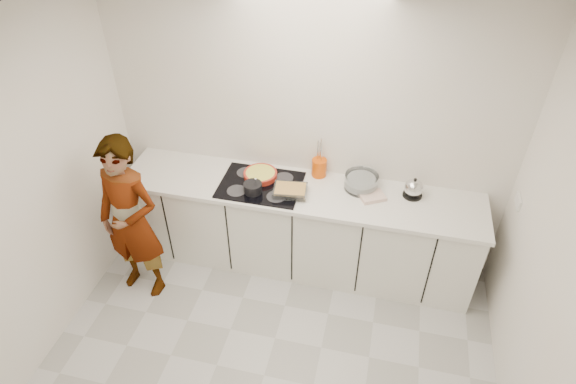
% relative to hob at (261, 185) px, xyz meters
% --- Properties ---
extents(floor, '(3.60, 3.20, 0.00)m').
position_rel_hob_xyz_m(floor, '(0.35, -1.26, -0.92)').
color(floor, silver).
rests_on(floor, ground).
extents(ceiling, '(3.60, 3.20, 0.00)m').
position_rel_hob_xyz_m(ceiling, '(0.35, -1.26, 1.68)').
color(ceiling, white).
rests_on(ceiling, wall_back).
extents(wall_back, '(3.60, 0.00, 2.60)m').
position_rel_hob_xyz_m(wall_back, '(0.35, 0.34, 0.38)').
color(wall_back, white).
rests_on(wall_back, ground).
extents(wall_left, '(0.00, 3.20, 2.60)m').
position_rel_hob_xyz_m(wall_left, '(-1.45, -1.26, 0.38)').
color(wall_left, white).
rests_on(wall_left, ground).
extents(wall_right, '(0.02, 3.20, 2.60)m').
position_rel_hob_xyz_m(wall_right, '(2.15, -1.24, 0.38)').
color(wall_right, white).
rests_on(wall_right, ground).
extents(base_cabinets, '(3.20, 0.58, 0.87)m').
position_rel_hob_xyz_m(base_cabinets, '(0.35, 0.02, -0.48)').
color(base_cabinets, white).
rests_on(base_cabinets, floor).
extents(countertop, '(3.24, 0.64, 0.04)m').
position_rel_hob_xyz_m(countertop, '(0.35, 0.02, -0.03)').
color(countertop, white).
rests_on(countertop, base_cabinets).
extents(hob, '(0.72, 0.54, 0.01)m').
position_rel_hob_xyz_m(hob, '(0.00, 0.00, 0.00)').
color(hob, black).
rests_on(hob, countertop).
extents(tart_dish, '(0.36, 0.36, 0.05)m').
position_rel_hob_xyz_m(tart_dish, '(-0.03, 0.11, 0.03)').
color(tart_dish, '#B22B1B').
rests_on(tart_dish, hob).
extents(saucepan, '(0.18, 0.18, 0.15)m').
position_rel_hob_xyz_m(saucepan, '(-0.03, -0.12, 0.05)').
color(saucepan, black).
rests_on(saucepan, hob).
extents(baking_dish, '(0.31, 0.25, 0.06)m').
position_rel_hob_xyz_m(baking_dish, '(0.29, -0.07, 0.04)').
color(baking_dish, silver).
rests_on(baking_dish, hob).
extents(mixing_bowl, '(0.34, 0.34, 0.14)m').
position_rel_hob_xyz_m(mixing_bowl, '(0.87, 0.17, 0.06)').
color(mixing_bowl, silver).
rests_on(mixing_bowl, countertop).
extents(tea_towel, '(0.25, 0.23, 0.03)m').
position_rel_hob_xyz_m(tea_towel, '(0.99, 0.05, 0.01)').
color(tea_towel, white).
rests_on(tea_towel, countertop).
extents(kettle, '(0.19, 0.19, 0.19)m').
position_rel_hob_xyz_m(kettle, '(1.32, 0.16, 0.07)').
color(kettle, black).
rests_on(kettle, countertop).
extents(utensil_crock, '(0.16, 0.16, 0.17)m').
position_rel_hob_xyz_m(utensil_crock, '(0.48, 0.27, 0.08)').
color(utensil_crock, '#DB4E06').
rests_on(utensil_crock, countertop).
extents(cook, '(0.63, 0.46, 1.60)m').
position_rel_hob_xyz_m(cook, '(-0.98, -0.60, -0.12)').
color(cook, white).
rests_on(cook, floor).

